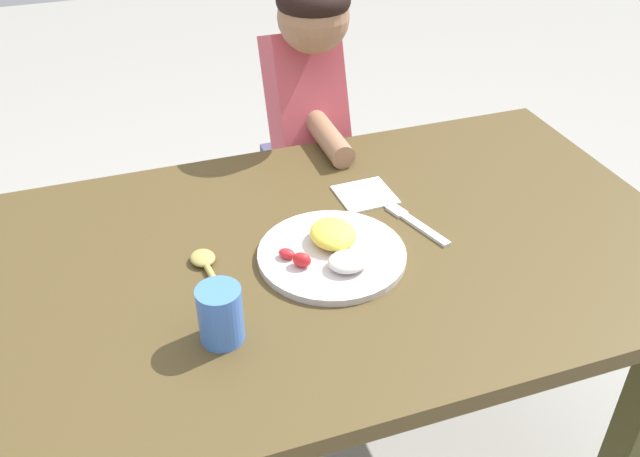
# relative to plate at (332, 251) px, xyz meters

# --- Properties ---
(dining_table) EXTENTS (1.37, 0.77, 0.67)m
(dining_table) POSITION_rel_plate_xyz_m (-0.03, 0.02, -0.11)
(dining_table) COLOR #4D3D1F
(dining_table) RESTS_ON ground_plane
(plate) EXTENTS (0.26, 0.26, 0.05)m
(plate) POSITION_rel_plate_xyz_m (0.00, 0.00, 0.00)
(plate) COLOR beige
(plate) RESTS_ON dining_table
(fork) EXTENTS (0.07, 0.19, 0.01)m
(fork) POSITION_rel_plate_xyz_m (0.18, 0.05, -0.01)
(fork) COLOR silver
(fork) RESTS_ON dining_table
(spoon) EXTENTS (0.05, 0.20, 0.02)m
(spoon) POSITION_rel_plate_xyz_m (-0.21, 0.02, -0.01)
(spoon) COLOR tan
(spoon) RESTS_ON dining_table
(drinking_cup) EXTENTS (0.07, 0.07, 0.09)m
(drinking_cup) POSITION_rel_plate_xyz_m (-0.22, -0.13, 0.03)
(drinking_cup) COLOR #4478DD
(drinking_cup) RESTS_ON dining_table
(person) EXTENTS (0.17, 0.39, 1.01)m
(person) POSITION_rel_plate_xyz_m (0.13, 0.54, -0.15)
(person) COLOR #48496A
(person) RESTS_ON ground_plane
(napkin) EXTENTS (0.11, 0.11, 0.00)m
(napkin) POSITION_rel_plate_xyz_m (0.13, 0.17, -0.01)
(napkin) COLOR white
(napkin) RESTS_ON dining_table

